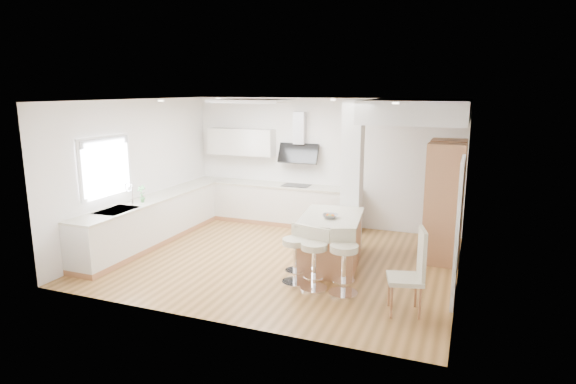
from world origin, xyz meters
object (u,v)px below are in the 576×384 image
at_px(peninsula, 331,241).
at_px(bar_stool_b, 315,256).
at_px(dining_chair, 413,269).
at_px(bar_stool_c, 344,259).
at_px(bar_stool_a, 296,251).

height_order(peninsula, bar_stool_b, peninsula).
bearing_deg(dining_chair, bar_stool_c, 150.09).
bearing_deg(bar_stool_b, dining_chair, 2.31).
xyz_separation_m(bar_stool_b, bar_stool_c, (0.45, -0.02, 0.02)).
distance_m(peninsula, bar_stool_a, 0.95).
xyz_separation_m(bar_stool_c, dining_chair, (1.03, -0.28, 0.09)).
bearing_deg(bar_stool_b, bar_stool_c, 11.23).
relative_size(bar_stool_a, dining_chair, 0.78).
xyz_separation_m(bar_stool_a, bar_stool_b, (0.35, -0.12, 0.00)).
bearing_deg(bar_stool_a, bar_stool_b, -0.69).
bearing_deg(dining_chair, bar_stool_b, 153.87).
xyz_separation_m(bar_stool_b, dining_chair, (1.48, -0.30, 0.11)).
distance_m(bar_stool_a, dining_chair, 1.88).
distance_m(peninsula, bar_stool_b, 1.02).
distance_m(peninsula, bar_stool_c, 1.15).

